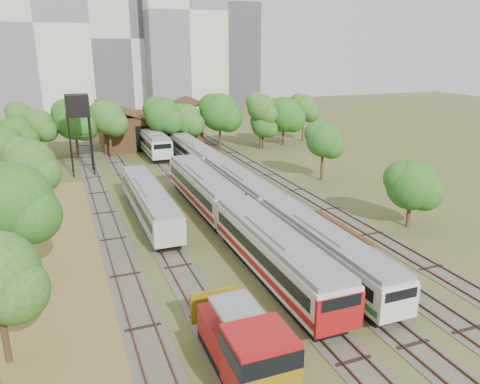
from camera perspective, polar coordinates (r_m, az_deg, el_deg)
name	(u,v)px	position (r m, az deg, el deg)	size (l,w,h in m)	color
ground	(343,316)	(31.17, 12.40, -14.50)	(240.00, 240.00, 0.00)	#475123
dry_grass_patch	(37,308)	(33.92, -23.51, -12.80)	(14.00, 60.00, 0.04)	brown
tracks	(211,200)	(51.58, -3.59, -1.02)	(24.60, 80.00, 0.19)	#4C473D
railcar_red_set	(232,215)	(41.24, -0.97, -2.85)	(3.08, 34.58, 3.81)	black
railcar_green_set	(239,187)	(50.36, -0.14, 0.65)	(2.75, 52.07, 3.40)	black
railcar_rear	(152,142)	(75.15, -10.70, 6.06)	(3.02, 16.08, 3.74)	black
shunter_locomotive	(246,350)	(24.32, 0.74, -18.75)	(2.99, 8.10, 3.91)	black
old_grey_coach	(149,202)	(46.29, -11.03, -1.15)	(2.71, 18.00, 3.35)	black
water_tower	(77,107)	(64.28, -19.24, 9.71)	(3.01, 3.01, 10.43)	black
rail_pile_far	(342,227)	(44.69, 12.33, -4.20)	(0.57, 9.16, 0.30)	#5C301A
maintenance_shed	(149,128)	(82.06, -11.01, 7.64)	(16.45, 11.55, 7.58)	#392415
tree_band_left	(7,168)	(48.21, -26.58, 2.61)	(7.90, 73.82, 8.79)	#382616
tree_band_far	(186,115)	(75.61, -6.60, 9.25)	(47.80, 9.59, 9.14)	#382616
tree_band_right	(331,149)	(57.69, 10.99, 5.13)	(5.92, 41.40, 7.33)	#382616
tower_left	(34,24)	(116.83, -23.84, 18.25)	(22.00, 16.00, 42.00)	beige
tower_centre	(125,39)	(122.95, -13.84, 17.64)	(20.00, 18.00, 36.00)	beige
tower_right	(180,12)	(117.70, -7.28, 20.95)	(18.00, 16.00, 48.00)	beige
tower_far_right	(234,55)	(140.69, -0.79, 16.38)	(12.00, 12.00, 28.00)	#42444A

